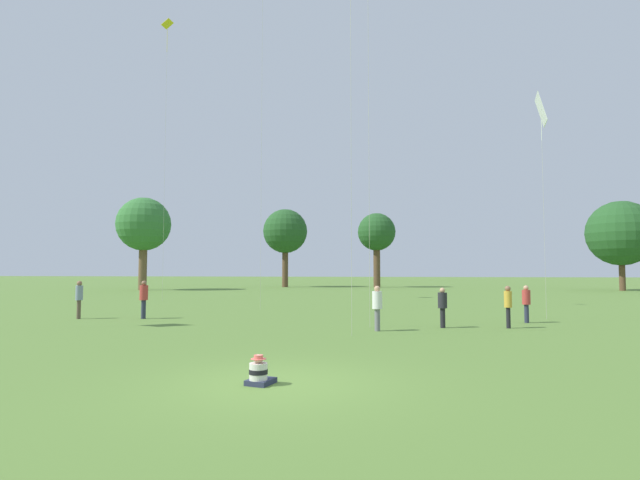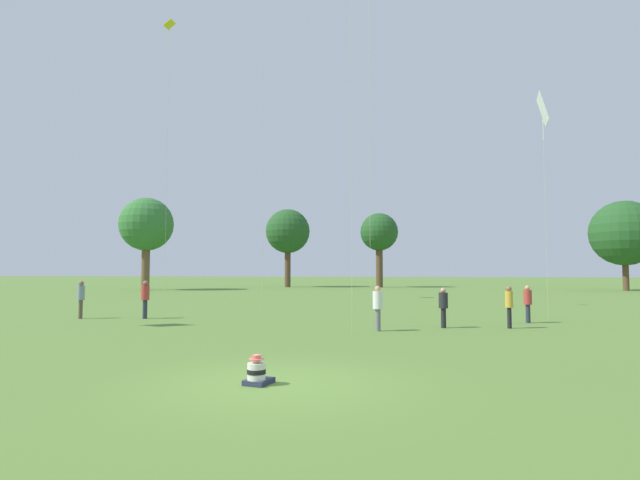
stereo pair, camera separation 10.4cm
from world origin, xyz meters
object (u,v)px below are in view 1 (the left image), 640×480
object	(u,v)px
seated_toddler	(259,373)
distant_tree_2	(144,225)
person_standing_2	(526,300)
person_standing_5	(443,304)
person_standing_3	(377,304)
distant_tree_1	(621,233)
person_standing_4	(508,302)
distant_tree_0	(377,233)
distant_tree_3	(285,232)
person_standing_1	(144,296)
kite_5	(167,47)
kite_0	(541,113)
person_standing_0	(79,296)

from	to	relation	value
seated_toddler	distant_tree_2	bearing A→B (deg)	135.11
person_standing_2	person_standing_5	xyz separation A→B (m)	(-3.61, -2.40, -0.03)
person_standing_3	distant_tree_1	size ratio (longest dim) A/B	0.17
person_standing_4	distant_tree_0	world-z (taller)	distant_tree_0
person_standing_5	distant_tree_3	xyz separation A→B (m)	(-16.15, 43.21, 6.24)
distant_tree_2	person_standing_4	bearing A→B (deg)	-44.37
person_standing_1	kite_5	xyz separation A→B (m)	(-5.17, 12.14, 17.40)
seated_toddler	person_standing_1	size ratio (longest dim) A/B	0.37
kite_0	distant_tree_2	bearing A→B (deg)	106.25
seated_toddler	distant_tree_2	xyz separation A→B (m)	(-25.15, 41.65, 6.93)
seated_toddler	person_standing_3	world-z (taller)	person_standing_3
seated_toddler	person_standing_3	xyz separation A→B (m)	(1.88, 8.82, 0.74)
person_standing_0	person_standing_5	bearing A→B (deg)	-160.87
person_standing_4	kite_0	xyz separation A→B (m)	(2.47, 4.06, 8.47)
person_standing_3	person_standing_4	world-z (taller)	person_standing_3
kite_5	distant_tree_3	size ratio (longest dim) A/B	2.03
person_standing_1	distant_tree_3	bearing A→B (deg)	106.54
seated_toddler	kite_0	bearing A→B (deg)	71.60
person_standing_3	seated_toddler	bearing A→B (deg)	-74.11
distant_tree_3	kite_0	bearing A→B (deg)	-61.57
distant_tree_0	distant_tree_1	world-z (taller)	distant_tree_1
seated_toddler	distant_tree_0	distance (m)	54.77
distant_tree_0	distant_tree_2	world-z (taller)	distant_tree_2
person_standing_5	kite_5	world-z (taller)	kite_5
person_standing_2	distant_tree_2	bearing A→B (deg)	-5.94
person_standing_5	distant_tree_2	world-z (taller)	distant_tree_2
person_standing_4	kite_5	world-z (taller)	kite_5
person_standing_5	person_standing_3	bearing A→B (deg)	51.27
person_standing_1	person_standing_5	bearing A→B (deg)	5.68
person_standing_1	person_standing_3	size ratio (longest dim) A/B	1.05
person_standing_3	person_standing_2	bearing A→B (deg)	60.08
person_standing_4	distant_tree_2	xyz separation A→B (m)	(-31.88, 31.19, 6.19)
person_standing_5	kite_0	distance (m)	10.75
kite_5	distant_tree_2	distance (m)	23.85
seated_toddler	distant_tree_3	xyz separation A→B (m)	(-11.86, 53.43, 6.92)
distant_tree_0	seated_toddler	bearing A→B (deg)	-89.86
person_standing_3	person_standing_5	xyz separation A→B (m)	(2.42, 1.39, -0.06)
distant_tree_0	distant_tree_1	xyz separation A→B (m)	(26.17, -6.42, -0.80)
person_standing_0	distant_tree_1	bearing A→B (deg)	-112.98
person_standing_1	person_standing_5	size ratio (longest dim) A/B	1.13
person_standing_1	kite_5	distance (m)	21.83
kite_0	distant_tree_2	distance (m)	43.83
person_standing_2	kite_5	world-z (taller)	kite_5
person_standing_1	person_standing_0	bearing A→B (deg)	-157.59
person_standing_5	kite_5	xyz separation A→B (m)	(-18.22, 13.65, 17.52)
person_standing_2	person_standing_3	xyz separation A→B (m)	(-6.03, -3.79, 0.04)
person_standing_2	person_standing_3	bearing A→B (deg)	67.53
seated_toddler	person_standing_4	xyz separation A→B (m)	(6.73, 10.46, 0.74)
person_standing_0	distant_tree_0	size ratio (longest dim) A/B	0.18
person_standing_5	seated_toddler	bearing A→B (deg)	88.51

